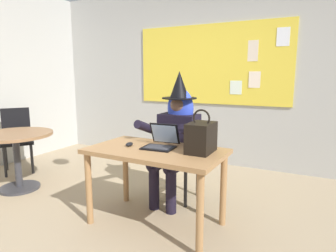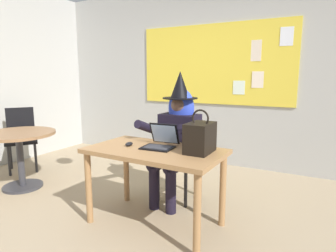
# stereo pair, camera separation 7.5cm
# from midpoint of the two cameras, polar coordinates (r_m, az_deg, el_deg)

# --- Properties ---
(ground_plane) EXTENTS (24.00, 24.00, 0.00)m
(ground_plane) POSITION_cam_midpoint_polar(r_m,az_deg,el_deg) (3.02, -5.34, -17.49)
(ground_plane) COLOR tan
(wall_back_bulletin) EXTENTS (5.73, 2.34, 2.76)m
(wall_back_bulletin) POSITION_cam_midpoint_polar(r_m,az_deg,el_deg) (4.62, 9.55, 9.84)
(wall_back_bulletin) COLOR #B2B2AD
(wall_back_bulletin) RESTS_ON ground
(desk_main) EXTENTS (1.25, 0.72, 0.73)m
(desk_main) POSITION_cam_midpoint_polar(r_m,az_deg,el_deg) (2.68, -1.82, -6.66)
(desk_main) COLOR #A37547
(desk_main) RESTS_ON ground
(chair_at_desk) EXTENTS (0.43, 0.43, 0.90)m
(chair_at_desk) POSITION_cam_midpoint_polar(r_m,az_deg,el_deg) (3.34, 3.42, -5.47)
(chair_at_desk) COLOR black
(chair_at_desk) RESTS_ON ground
(person_costumed) EXTENTS (0.60, 0.66, 1.43)m
(person_costumed) POSITION_cam_midpoint_polar(r_m,az_deg,el_deg) (3.17, 2.49, -1.02)
(person_costumed) COLOR black
(person_costumed) RESTS_ON ground
(laptop) EXTENTS (0.30, 0.33, 0.22)m
(laptop) POSITION_cam_midpoint_polar(r_m,az_deg,el_deg) (2.71, -0.72, -3.16)
(laptop) COLOR black
(laptop) RESTS_ON desk_main
(computer_mouse) EXTENTS (0.08, 0.11, 0.03)m
(computer_mouse) POSITION_cam_midpoint_polar(r_m,az_deg,el_deg) (2.79, -6.88, -3.52)
(computer_mouse) COLOR black
(computer_mouse) RESTS_ON desk_main
(handbag) EXTENTS (0.20, 0.30, 0.38)m
(handbag) POSITION_cam_midpoint_polar(r_m,az_deg,el_deg) (2.53, 7.13, -2.22)
(handbag) COLOR black
(handbag) RESTS_ON desk_main
(side_table_round) EXTENTS (0.86, 0.86, 0.71)m
(side_table_round) POSITION_cam_midpoint_polar(r_m,az_deg,el_deg) (3.99, -26.61, -3.62)
(side_table_round) COLOR #8E6642
(side_table_round) RESTS_ON ground
(chair_spare_by_window) EXTENTS (0.59, 0.59, 0.91)m
(chair_spare_by_window) POSITION_cam_midpoint_polar(r_m,az_deg,el_deg) (4.79, -26.40, -1.63)
(chair_spare_by_window) COLOR black
(chair_spare_by_window) RESTS_ON ground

